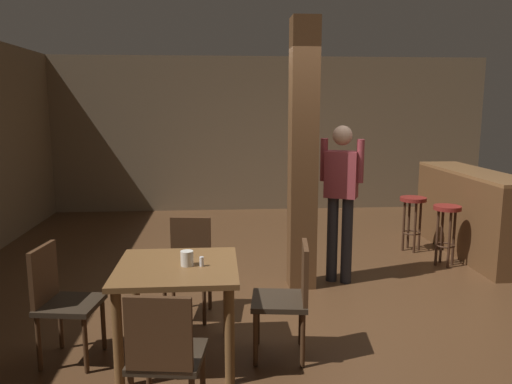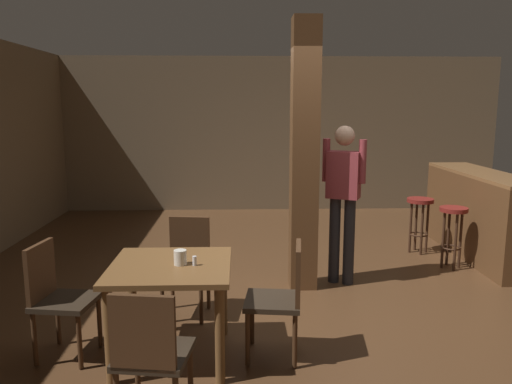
# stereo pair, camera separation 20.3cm
# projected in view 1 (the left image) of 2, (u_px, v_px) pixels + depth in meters

# --- Properties ---
(ground_plane) EXTENTS (10.80, 10.80, 0.00)m
(ground_plane) POSITION_uv_depth(u_px,v_px,m) (318.00, 299.00, 5.03)
(ground_plane) COLOR #4C301C
(wall_back) EXTENTS (8.00, 0.10, 2.80)m
(wall_back) POSITION_uv_depth(u_px,v_px,m) (271.00, 134.00, 9.21)
(wall_back) COLOR #756047
(wall_back) RESTS_ON ground_plane
(pillar) EXTENTS (0.28, 0.28, 2.80)m
(pillar) POSITION_uv_depth(u_px,v_px,m) (303.00, 157.00, 5.18)
(pillar) COLOR brown
(pillar) RESTS_ON ground_plane
(dining_table) EXTENTS (0.90, 0.90, 0.75)m
(dining_table) POSITION_uv_depth(u_px,v_px,m) (177.00, 282.00, 3.75)
(dining_table) COLOR brown
(dining_table) RESTS_ON ground_plane
(chair_south) EXTENTS (0.47, 0.47, 0.89)m
(chair_south) POSITION_uv_depth(u_px,v_px,m) (165.00, 354.00, 2.89)
(chair_south) COLOR #2D2319
(chair_south) RESTS_ON ground_plane
(chair_west) EXTENTS (0.48, 0.48, 0.89)m
(chair_west) POSITION_uv_depth(u_px,v_px,m) (60.00, 297.00, 3.75)
(chair_west) COLOR #2D2319
(chair_west) RESTS_ON ground_plane
(chair_north) EXTENTS (0.47, 0.47, 0.89)m
(chair_north) POSITION_uv_depth(u_px,v_px,m) (189.00, 262.00, 4.59)
(chair_north) COLOR #2D2319
(chair_north) RESTS_ON ground_plane
(chair_east) EXTENTS (0.47, 0.47, 0.89)m
(chair_east) POSITION_uv_depth(u_px,v_px,m) (289.00, 294.00, 3.81)
(chair_east) COLOR #2D2319
(chair_east) RESTS_ON ground_plane
(napkin_cup) EXTENTS (0.10, 0.10, 0.11)m
(napkin_cup) POSITION_uv_depth(u_px,v_px,m) (187.00, 258.00, 3.70)
(napkin_cup) COLOR silver
(napkin_cup) RESTS_ON dining_table
(salt_shaker) EXTENTS (0.03, 0.03, 0.07)m
(salt_shaker) POSITION_uv_depth(u_px,v_px,m) (202.00, 262.00, 3.69)
(salt_shaker) COLOR silver
(salt_shaker) RESTS_ON dining_table
(standing_person) EXTENTS (0.46, 0.33, 1.72)m
(standing_person) POSITION_uv_depth(u_px,v_px,m) (341.00, 192.00, 5.37)
(standing_person) COLOR maroon
(standing_person) RESTS_ON ground_plane
(bar_counter) EXTENTS (0.56, 2.24, 1.10)m
(bar_counter) POSITION_uv_depth(u_px,v_px,m) (466.00, 212.00, 6.49)
(bar_counter) COLOR brown
(bar_counter) RESTS_ON ground_plane
(bar_stool_near) EXTENTS (0.32, 0.32, 0.74)m
(bar_stool_near) POSITION_uv_depth(u_px,v_px,m) (446.00, 222.00, 6.01)
(bar_stool_near) COLOR maroon
(bar_stool_near) RESTS_ON ground_plane
(bar_stool_mid) EXTENTS (0.34, 0.34, 0.73)m
(bar_stool_mid) POSITION_uv_depth(u_px,v_px,m) (413.00, 211.00, 6.63)
(bar_stool_mid) COLOR maroon
(bar_stool_mid) RESTS_ON ground_plane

